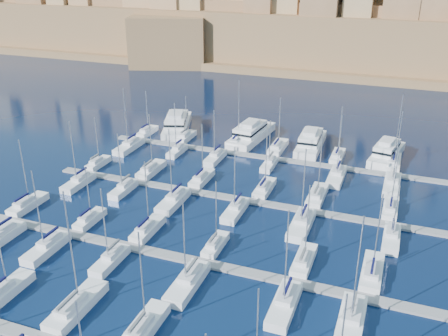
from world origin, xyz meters
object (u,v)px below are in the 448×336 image
at_px(motor_yacht_b, 251,133).
at_px(motor_yacht_d, 387,152).
at_px(motor_yacht_a, 177,123).
at_px(sailboat_2, 76,306).
at_px(motor_yacht_c, 311,142).

xyz_separation_m(motor_yacht_b, motor_yacht_d, (32.92, -1.55, 0.00)).
bearing_deg(motor_yacht_a, motor_yacht_d, -1.98).
height_order(sailboat_2, motor_yacht_c, sailboat_2).
xyz_separation_m(sailboat_2, motor_yacht_d, (34.56, 69.04, 0.94)).
distance_m(motor_yacht_a, motor_yacht_c, 36.12).
xyz_separation_m(motor_yacht_a, motor_yacht_b, (20.75, -0.31, 0.00)).
distance_m(motor_yacht_a, motor_yacht_d, 53.71).
height_order(motor_yacht_a, motor_yacht_b, same).
xyz_separation_m(motor_yacht_a, motor_yacht_d, (53.67, -1.85, 0.00)).
relative_size(sailboat_2, motor_yacht_c, 1.01).
bearing_deg(motor_yacht_d, sailboat_2, -116.59).
distance_m(sailboat_2, motor_yacht_c, 71.72).
relative_size(sailboat_2, motor_yacht_d, 1.07).
xyz_separation_m(sailboat_2, motor_yacht_c, (16.98, 69.68, 0.94)).
bearing_deg(sailboat_2, motor_yacht_b, 88.67).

